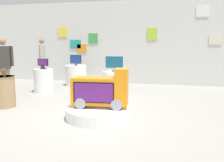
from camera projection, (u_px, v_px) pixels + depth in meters
The scene contains 14 objects.
ground_plane at pixel (84, 117), 5.67m from camera, with size 30.00×30.00×0.00m, color gray.
back_wall_display at pixel (127, 43), 10.26m from camera, with size 12.17×0.13×3.30m.
main_display_pedestal at pixel (100, 113), 5.60m from camera, with size 1.49×1.49×0.24m, color white.
novelty_firetruck_tv at pixel (101, 92), 5.52m from camera, with size 1.24×0.49×0.87m.
display_pedestal_left_rear at pixel (44, 81), 8.53m from camera, with size 0.65×0.65×0.78m, color white.
tv_on_left_rear at pixel (43, 64), 8.44m from camera, with size 0.39×0.23×0.34m.
display_pedestal_center_rear at pixel (76, 75), 9.88m from camera, with size 0.81×0.81×0.78m, color white.
tv_on_center_rear at pixel (76, 60), 9.79m from camera, with size 0.48×0.16×0.40m.
display_pedestal_right_rear at pixel (114, 84), 7.82m from camera, with size 0.71×0.71×0.78m, color white.
tv_on_right_rear at pixel (114, 63), 7.72m from camera, with size 0.58×0.18×0.48m.
side_table_round at pixel (3, 91), 6.54m from camera, with size 0.61×0.61×0.80m.
bottle_on_side_table at pixel (4, 73), 6.39m from camera, with size 0.07×0.07×0.23m.
shopper_browsing_near_truck at pixel (4, 64), 7.40m from camera, with size 0.50×0.36×1.78m.
shopper_browsing_rear at pixel (42, 59), 9.46m from camera, with size 0.33×0.53×1.80m.
Camera 1 is at (1.94, -5.17, 1.65)m, focal length 40.91 mm.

